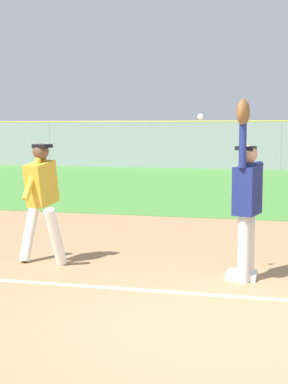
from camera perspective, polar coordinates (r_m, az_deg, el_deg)
ground_plane at (r=6.00m, az=7.01°, el=-12.59°), size 71.46×71.46×0.00m
outfield_grass at (r=19.97m, az=12.49°, el=0.60°), size 45.36×15.02×0.01m
first_base at (r=7.75m, az=9.47°, el=-7.96°), size 0.39×0.39×0.08m
fielder at (r=7.44m, az=9.96°, el=-0.11°), size 0.35×0.89×2.28m
runner at (r=8.39m, az=-9.93°, el=-0.24°), size 0.75×0.84×1.72m
baseball at (r=7.34m, az=5.51°, el=7.29°), size 0.07×0.07×0.07m
outfield_fence at (r=27.39m, az=13.17°, el=4.43°), size 45.44×0.08×2.25m
parked_car_silver at (r=31.90m, az=2.84°, el=4.02°), size 4.58×2.49×1.25m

